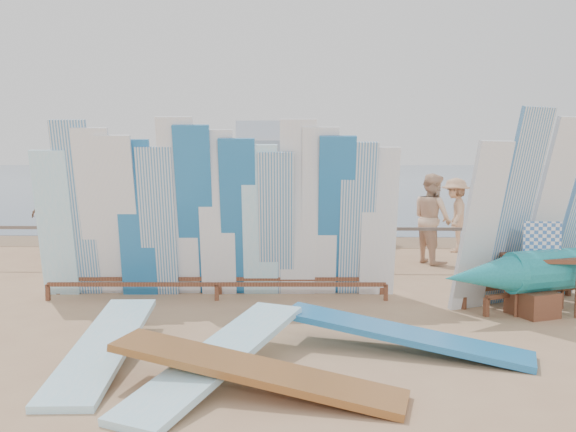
{
  "coord_description": "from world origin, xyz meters",
  "views": [
    {
      "loc": [
        0.99,
        -8.46,
        2.09
      ],
      "look_at": [
        0.63,
        2.66,
        1.07
      ],
      "focal_mm": 38.0,
      "sensor_mm": 36.0,
      "label": 1
    }
  ],
  "objects_px": {
    "beachgoer_7": "(331,212)",
    "beachgoer_extra_1": "(57,214)",
    "beachgoer_6": "(325,221)",
    "beachgoer_8": "(432,219)",
    "beachgoer_3": "(205,213)",
    "flat_board_c": "(256,393)",
    "stroller": "(335,239)",
    "beachgoer_9": "(455,215)",
    "beach_chair_right": "(261,251)",
    "beachgoer_4": "(294,221)",
    "beachgoer_2": "(157,222)",
    "flat_board_b": "(219,378)",
    "flat_board_d": "(404,352)",
    "flat_board_a": "(105,361)",
    "side_surfboard_rack": "(534,218)",
    "beach_chair_left": "(336,248)",
    "vendor_table": "(540,283)",
    "beachgoer_1": "(83,212)",
    "beachgoer_5": "(365,209)",
    "main_surfboard_rack": "(217,218)"
  },
  "relations": [
    {
      "from": "beachgoer_7",
      "to": "beachgoer_extra_1",
      "type": "height_order",
      "value": "beachgoer_extra_1"
    },
    {
      "from": "beachgoer_6",
      "to": "beachgoer_8",
      "type": "distance_m",
      "value": 2.21
    },
    {
      "from": "beachgoer_3",
      "to": "beachgoer_6",
      "type": "bearing_deg",
      "value": -34.0
    },
    {
      "from": "flat_board_c",
      "to": "stroller",
      "type": "relative_size",
      "value": 2.29
    },
    {
      "from": "beachgoer_7",
      "to": "beachgoer_6",
      "type": "xyz_separation_m",
      "value": [
        -0.2,
        -1.82,
        -0.02
      ]
    },
    {
      "from": "beachgoer_9",
      "to": "beachgoer_extra_1",
      "type": "bearing_deg",
      "value": -73.57
    },
    {
      "from": "beachgoer_6",
      "to": "beachgoer_9",
      "type": "xyz_separation_m",
      "value": [
        3.0,
        1.1,
        0.03
      ]
    },
    {
      "from": "beach_chair_right",
      "to": "beachgoer_4",
      "type": "bearing_deg",
      "value": 26.5
    },
    {
      "from": "beachgoer_2",
      "to": "beachgoer_extra_1",
      "type": "xyz_separation_m",
      "value": [
        -2.48,
        0.83,
        0.1
      ]
    },
    {
      "from": "beachgoer_7",
      "to": "beachgoer_3",
      "type": "height_order",
      "value": "beachgoer_3"
    },
    {
      "from": "beachgoer_8",
      "to": "flat_board_b",
      "type": "bearing_deg",
      "value": 130.93
    },
    {
      "from": "flat_board_d",
      "to": "beachgoer_extra_1",
      "type": "xyz_separation_m",
      "value": [
        -6.72,
        6.93,
        0.89
      ]
    },
    {
      "from": "flat_board_b",
      "to": "beachgoer_3",
      "type": "relative_size",
      "value": 1.5
    },
    {
      "from": "flat_board_a",
      "to": "beachgoer_7",
      "type": "bearing_deg",
      "value": 69.28
    },
    {
      "from": "side_surfboard_rack",
      "to": "beach_chair_left",
      "type": "xyz_separation_m",
      "value": [
        -2.65,
        3.72,
        -0.99
      ]
    },
    {
      "from": "flat_board_a",
      "to": "beachgoer_4",
      "type": "height_order",
      "value": "beachgoer_4"
    },
    {
      "from": "beachgoer_extra_1",
      "to": "flat_board_a",
      "type": "bearing_deg",
      "value": 81.74
    },
    {
      "from": "flat_board_b",
      "to": "beachgoer_extra_1",
      "type": "bearing_deg",
      "value": 145.04
    },
    {
      "from": "flat_board_c",
      "to": "beachgoer_8",
      "type": "bearing_deg",
      "value": -8.98
    },
    {
      "from": "vendor_table",
      "to": "beachgoer_1",
      "type": "distance_m",
      "value": 9.83
    },
    {
      "from": "flat_board_c",
      "to": "beachgoer_8",
      "type": "height_order",
      "value": "beachgoer_8"
    },
    {
      "from": "beachgoer_2",
      "to": "beachgoer_6",
      "type": "distance_m",
      "value": 3.55
    },
    {
      "from": "vendor_table",
      "to": "flat_board_a",
      "type": "height_order",
      "value": "vendor_table"
    },
    {
      "from": "flat_board_b",
      "to": "beach_chair_right",
      "type": "bearing_deg",
      "value": 114.3
    },
    {
      "from": "flat_board_a",
      "to": "beachgoer_1",
      "type": "distance_m",
      "value": 8.08
    },
    {
      "from": "vendor_table",
      "to": "beachgoer_2",
      "type": "relative_size",
      "value": 0.8
    },
    {
      "from": "vendor_table",
      "to": "beachgoer_4",
      "type": "relative_size",
      "value": 0.79
    },
    {
      "from": "flat_board_a",
      "to": "beachgoer_2",
      "type": "bearing_deg",
      "value": 96.0
    },
    {
      "from": "beachgoer_2",
      "to": "beachgoer_5",
      "type": "height_order",
      "value": "beachgoer_5"
    },
    {
      "from": "main_surfboard_rack",
      "to": "side_surfboard_rack",
      "type": "height_order",
      "value": "side_surfboard_rack"
    },
    {
      "from": "stroller",
      "to": "beachgoer_4",
      "type": "bearing_deg",
      "value": 168.79
    },
    {
      "from": "beach_chair_left",
      "to": "beach_chair_right",
      "type": "relative_size",
      "value": 1.22
    },
    {
      "from": "flat_board_a",
      "to": "beachgoer_6",
      "type": "distance_m",
      "value": 7.2
    },
    {
      "from": "vendor_table",
      "to": "flat_board_b",
      "type": "xyz_separation_m",
      "value": [
        -4.04,
        -2.64,
        -0.42
      ]
    },
    {
      "from": "flat_board_b",
      "to": "beachgoer_8",
      "type": "bearing_deg",
      "value": 86.57
    },
    {
      "from": "beachgoer_5",
      "to": "beachgoer_9",
      "type": "bearing_deg",
      "value": 22.7
    },
    {
      "from": "stroller",
      "to": "beachgoer_8",
      "type": "height_order",
      "value": "beachgoer_8"
    },
    {
      "from": "flat_board_a",
      "to": "stroller",
      "type": "xyz_separation_m",
      "value": [
        2.68,
        6.34,
        0.47
      ]
    },
    {
      "from": "main_surfboard_rack",
      "to": "vendor_table",
      "type": "relative_size",
      "value": 4.31
    },
    {
      "from": "beachgoer_2",
      "to": "beachgoer_extra_1",
      "type": "bearing_deg",
      "value": -29.49
    },
    {
      "from": "beachgoer_4",
      "to": "beachgoer_6",
      "type": "xyz_separation_m",
      "value": [
        0.66,
        0.03,
        0.01
      ]
    },
    {
      "from": "main_surfboard_rack",
      "to": "beachgoer_2",
      "type": "xyz_separation_m",
      "value": [
        -1.8,
        3.52,
        -0.42
      ]
    },
    {
      "from": "beachgoer_1",
      "to": "beachgoer_extra_1",
      "type": "bearing_deg",
      "value": 48.2
    },
    {
      "from": "side_surfboard_rack",
      "to": "beachgoer_8",
      "type": "distance_m",
      "value": 3.68
    },
    {
      "from": "vendor_table",
      "to": "beachgoer_2",
      "type": "bearing_deg",
      "value": 148.18
    },
    {
      "from": "beachgoer_9",
      "to": "beachgoer_5",
      "type": "bearing_deg",
      "value": -113.36
    },
    {
      "from": "main_surfboard_rack",
      "to": "stroller",
      "type": "bearing_deg",
      "value": 58.13
    },
    {
      "from": "flat_board_d",
      "to": "beachgoer_1",
      "type": "bearing_deg",
      "value": 59.9
    },
    {
      "from": "beach_chair_left",
      "to": "beachgoer_4",
      "type": "height_order",
      "value": "beachgoer_4"
    },
    {
      "from": "vendor_table",
      "to": "flat_board_c",
      "type": "relative_size",
      "value": 0.47
    }
  ]
}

